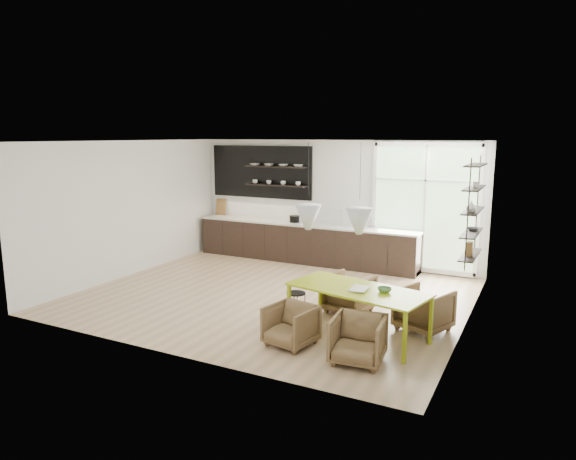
# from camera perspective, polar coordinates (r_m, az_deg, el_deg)

# --- Properties ---
(room) EXTENTS (7.02, 6.01, 2.91)m
(room) POSITION_cam_1_polar(r_m,az_deg,el_deg) (10.25, 4.11, 1.79)
(room) COLOR tan
(room) RESTS_ON ground
(kitchen_run) EXTENTS (5.54, 0.69, 2.75)m
(kitchen_run) POSITION_cam_1_polar(r_m,az_deg,el_deg) (12.35, 1.50, -0.76)
(kitchen_run) COLOR black
(kitchen_run) RESTS_ON ground
(right_shelving) EXTENTS (0.26, 1.22, 1.90)m
(right_shelving) POSITION_cam_1_polar(r_m,az_deg,el_deg) (9.59, 19.81, 1.73)
(right_shelving) COLOR black
(right_shelving) RESTS_ON ground
(dining_table) EXTENTS (2.22, 1.34, 0.75)m
(dining_table) POSITION_cam_1_polar(r_m,az_deg,el_deg) (7.79, 7.77, -6.81)
(dining_table) COLOR #9DB014
(dining_table) RESTS_ON ground
(armchair_back_left) EXTENTS (0.84, 0.86, 0.67)m
(armchair_back_left) POSITION_cam_1_polar(r_m,az_deg,el_deg) (8.95, 6.83, -6.99)
(armchair_back_left) COLOR brown
(armchair_back_left) RESTS_ON ground
(armchair_back_right) EXTENTS (0.93, 0.94, 0.67)m
(armchair_back_right) POSITION_cam_1_polar(r_m,az_deg,el_deg) (8.35, 14.88, -8.55)
(armchair_back_right) COLOR brown
(armchair_back_right) RESTS_ON ground
(armchair_front_left) EXTENTS (0.76, 0.77, 0.60)m
(armchair_front_left) POSITION_cam_1_polar(r_m,az_deg,el_deg) (7.55, 0.30, -10.55)
(armchair_front_left) COLOR brown
(armchair_front_left) RESTS_ON ground
(armchair_front_right) EXTENTS (0.75, 0.77, 0.64)m
(armchair_front_right) POSITION_cam_1_polar(r_m,az_deg,el_deg) (7.07, 7.79, -11.97)
(armchair_front_right) COLOR brown
(armchair_front_right) RESTS_ON ground
(wire_stool) EXTENTS (0.34, 0.34, 0.43)m
(wire_stool) POSITION_cam_1_polar(r_m,az_deg,el_deg) (8.64, 0.90, -7.94)
(wire_stool) COLOR black
(wire_stool) RESTS_ON ground
(table_book) EXTENTS (0.26, 0.34, 0.03)m
(table_book) POSITION_cam_1_polar(r_m,az_deg,el_deg) (7.74, 7.01, -6.41)
(table_book) COLOR white
(table_book) RESTS_ON dining_table
(table_bowl) EXTENTS (0.28, 0.28, 0.06)m
(table_bowl) POSITION_cam_1_polar(r_m,az_deg,el_deg) (7.67, 10.67, -6.54)
(table_bowl) COLOR #4B7644
(table_bowl) RESTS_ON dining_table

